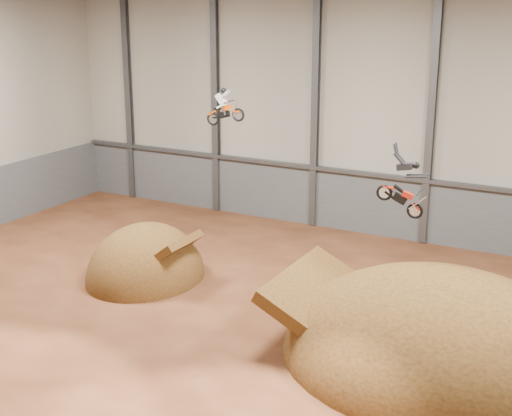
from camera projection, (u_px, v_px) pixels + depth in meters
The scene contains 12 objects.
floor at pixel (240, 337), 28.61m from camera, with size 40.00×40.00×0.00m, color #432011.
back_wall at pixel (372, 112), 39.29m from camera, with size 40.00×0.10×14.00m, color #A09B8E.
lower_band_back at pixel (367, 204), 40.70m from camera, with size 39.80×0.18×3.50m, color #53565B.
steel_rail at pixel (368, 174), 40.06m from camera, with size 39.80×0.35×0.20m, color #47494F.
steel_column_0 at pixel (129, 94), 46.67m from camera, with size 0.40×0.36×13.90m, color #47494F.
steel_column_1 at pixel (215, 101), 43.65m from camera, with size 0.40×0.36×13.90m, color #47494F.
steel_column_2 at pixel (315, 108), 40.63m from camera, with size 0.40×0.36×13.90m, color #47494F.
steel_column_3 at pixel (431, 117), 37.61m from camera, with size 0.40×0.36×13.90m, color #47494F.
takeoff_ramp at pixel (146, 278), 34.60m from camera, with size 5.42×6.26×5.42m, color #3C240F.
landing_ramp at pixel (437, 361), 26.70m from camera, with size 11.88×10.51×6.85m, color #3C240F.
fmx_rider_a at pixel (227, 104), 33.64m from camera, with size 2.02×0.77×1.83m, color #E94700, non-canonical shape.
fmx_rider_b at pixel (397, 180), 27.16m from camera, with size 2.62×0.75×2.24m, color red, non-canonical shape.
Camera 1 is at (12.84, -22.56, 13.12)m, focal length 50.00 mm.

